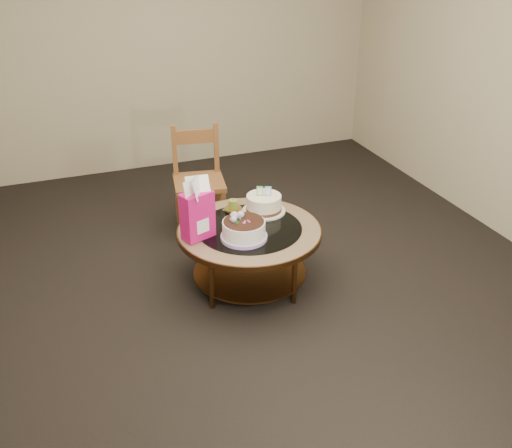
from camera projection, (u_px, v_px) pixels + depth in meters
name	position (u px, v px, depth m)	size (l,w,h in m)	color
ground	(250.00, 282.00, 4.21)	(5.00, 5.00, 0.00)	black
room_walls	(248.00, 72.00, 3.48)	(4.52, 5.02, 2.61)	tan
coffee_table	(249.00, 238.00, 4.03)	(1.02, 1.02, 0.46)	brown
decorated_cake	(244.00, 230.00, 3.83)	(0.32, 0.32, 0.18)	#BA99D9
cream_cake	(264.00, 204.00, 4.19)	(0.32, 0.32, 0.20)	silver
gift_bag	(197.00, 209.00, 3.78)	(0.24, 0.21, 0.43)	#C8126E
pillar_candle	(233.00, 207.00, 4.21)	(0.14, 0.14, 0.10)	#DDC25B
dining_chair	(199.00, 180.00, 4.75)	(0.47, 0.47, 0.89)	brown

